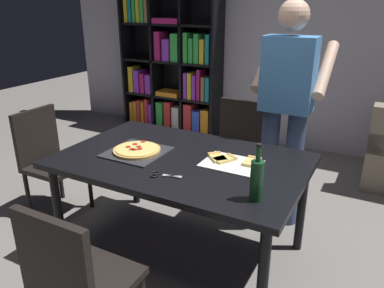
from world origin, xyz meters
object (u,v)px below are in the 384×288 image
bookshelf (172,69)px  kitchen_scissors (161,175)px  chair_left_end (48,156)px  wine_bottle (257,179)px  dining_table (182,167)px  chair_near_camera (75,279)px  chair_far_side (236,144)px  pepperoni_pizza_on_tray (137,151)px  person_serving_pizza (286,104)px

bookshelf → kitchen_scissors: size_ratio=9.82×
chair_left_end → wine_bottle: size_ratio=2.85×
bookshelf → kitchen_scissors: bearing=-60.2°
dining_table → chair_near_camera: chair_near_camera is taller
chair_far_side → chair_left_end: 1.65m
dining_table → kitchen_scissors: size_ratio=8.21×
chair_far_side → pepperoni_pizza_on_tray: 1.15m
bookshelf → person_serving_pizza: bearing=-38.7°
kitchen_scissors → dining_table: bearing=95.1°
dining_table → chair_left_end: (-1.30, 0.00, -0.17)m
bookshelf → pepperoni_pizza_on_tray: (1.18, -2.44, -0.10)m
kitchen_scissors → chair_far_side: bearing=91.2°
chair_near_camera → person_serving_pizza: (0.47, 1.80, 0.49)m
person_serving_pizza → bookshelf: bearing=141.3°
chair_near_camera → pepperoni_pizza_on_tray: (-0.32, 0.95, 0.25)m
chair_left_end → chair_far_side: bearing=37.8°
dining_table → kitchen_scissors: 0.31m
bookshelf → person_serving_pizza: (1.97, -1.58, 0.13)m
chair_near_camera → bookshelf: bookshelf is taller
wine_bottle → kitchen_scissors: (-0.60, 0.01, -0.11)m
dining_table → kitchen_scissors: kitchen_scissors is taller
wine_bottle → kitchen_scissors: size_ratio=1.59×
chair_near_camera → chair_far_side: size_ratio=1.00×
kitchen_scissors → chair_left_end: bearing=167.4°
bookshelf → pepperoni_pizza_on_tray: bookshelf is taller
dining_table → chair_left_end: bearing=180.0°
chair_left_end → kitchen_scissors: chair_left_end is taller
chair_near_camera → kitchen_scissors: size_ratio=4.53×
dining_table → pepperoni_pizza_on_tray: 0.33m
chair_left_end → person_serving_pizza: person_serving_pizza is taller
bookshelf → wine_bottle: size_ratio=6.17×
chair_near_camera → pepperoni_pizza_on_tray: chair_near_camera is taller
person_serving_pizza → chair_left_end: bearing=-156.0°
dining_table → person_serving_pizza: size_ratio=0.93×
person_serving_pizza → kitchen_scissors: (-0.45, -1.08, -0.24)m
dining_table → chair_far_side: (0.00, 1.01, -0.17)m
chair_left_end → bookshelf: size_ratio=0.46×
pepperoni_pizza_on_tray → kitchen_scissors: pepperoni_pizza_on_tray is taller
chair_near_camera → pepperoni_pizza_on_tray: 1.03m
chair_left_end → kitchen_scissors: (1.33, -0.30, 0.24)m
wine_bottle → bookshelf: bearing=128.4°
bookshelf → person_serving_pizza: bookshelf is taller
chair_far_side → bookshelf: 2.06m
person_serving_pizza → pepperoni_pizza_on_tray: (-0.79, -0.85, -0.23)m
chair_near_camera → chair_far_side: 2.02m
dining_table → bookshelf: size_ratio=0.84×
chair_left_end → pepperoni_pizza_on_tray: 1.02m
chair_near_camera → pepperoni_pizza_on_tray: size_ratio=2.33×
dining_table → chair_near_camera: bearing=-90.0°
person_serving_pizza → kitchen_scissors: 1.20m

